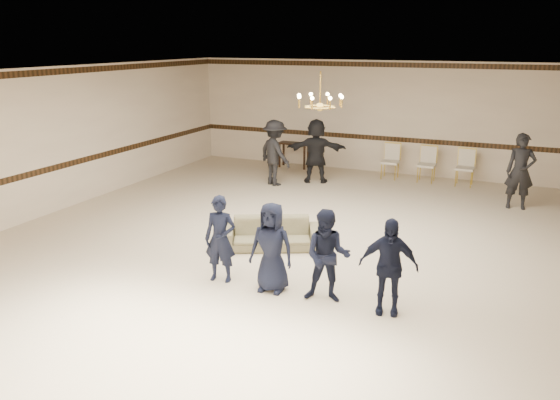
# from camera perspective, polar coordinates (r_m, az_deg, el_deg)

# --- Properties ---
(room) EXTENTS (12.01, 14.01, 3.21)m
(room) POSITION_cam_1_polar(r_m,az_deg,el_deg) (9.67, 2.00, 3.34)
(room) COLOR beige
(room) RESTS_ON ground
(chair_rail) EXTENTS (12.00, 0.02, 0.14)m
(chair_rail) POSITION_cam_1_polar(r_m,az_deg,el_deg) (16.36, 11.23, 6.21)
(chair_rail) COLOR #3A2311
(chair_rail) RESTS_ON wall_back
(crown_molding) EXTENTS (12.00, 0.02, 0.14)m
(crown_molding) POSITION_cam_1_polar(r_m,az_deg,el_deg) (16.14, 11.65, 13.50)
(crown_molding) COLOR #3A2311
(crown_molding) RESTS_ON wall_back
(chandelier) EXTENTS (0.94, 0.94, 0.89)m
(chandelier) POSITION_cam_1_polar(r_m,az_deg,el_deg) (10.40, 4.18, 11.33)
(chandelier) COLOR gold
(chandelier) RESTS_ON ceiling
(boy_a) EXTENTS (0.56, 0.42, 1.41)m
(boy_a) POSITION_cam_1_polar(r_m,az_deg,el_deg) (8.85, -6.18, -4.02)
(boy_a) COLOR black
(boy_a) RESTS_ON floor
(boy_b) EXTENTS (0.72, 0.49, 1.41)m
(boy_b) POSITION_cam_1_polar(r_m,az_deg,el_deg) (8.46, -0.87, -4.90)
(boy_b) COLOR black
(boy_b) RESTS_ON floor
(boy_c) EXTENTS (0.78, 0.67, 1.41)m
(boy_c) POSITION_cam_1_polar(r_m,az_deg,el_deg) (8.15, 4.92, -5.81)
(boy_c) COLOR black
(boy_c) RESTS_ON floor
(boy_d) EXTENTS (0.88, 0.49, 1.41)m
(boy_d) POSITION_cam_1_polar(r_m,az_deg,el_deg) (7.93, 11.11, -6.71)
(boy_d) COLOR black
(boy_d) RESTS_ON floor
(settee) EXTENTS (2.01, 1.47, 0.55)m
(settee) POSITION_cam_1_polar(r_m,az_deg,el_deg) (10.34, -0.87, -3.46)
(settee) COLOR #7F7654
(settee) RESTS_ON floor
(adult_left) EXTENTS (1.30, 1.12, 1.74)m
(adult_left) POSITION_cam_1_polar(r_m,az_deg,el_deg) (14.68, -0.53, 4.89)
(adult_left) COLOR black
(adult_left) RESTS_ON floor
(adult_mid) EXTENTS (1.70, 0.99, 1.74)m
(adult_mid) POSITION_cam_1_polar(r_m,az_deg,el_deg) (14.98, 3.73, 5.09)
(adult_mid) COLOR black
(adult_mid) RESTS_ON floor
(adult_right) EXTENTS (0.69, 0.50, 1.74)m
(adult_right) POSITION_cam_1_polar(r_m,az_deg,el_deg) (13.71, 23.55, 2.71)
(adult_right) COLOR black
(adult_right) RESTS_ON floor
(banquet_chair_left) EXTENTS (0.47, 0.47, 0.96)m
(banquet_chair_left) POSITION_cam_1_polar(r_m,az_deg,el_deg) (15.75, 11.31, 3.91)
(banquet_chair_left) COLOR beige
(banquet_chair_left) RESTS_ON floor
(banquet_chair_mid) EXTENTS (0.48, 0.48, 0.96)m
(banquet_chair_mid) POSITION_cam_1_polar(r_m,az_deg,el_deg) (15.57, 14.89, 3.54)
(banquet_chair_mid) COLOR beige
(banquet_chair_mid) RESTS_ON floor
(banquet_chair_right) EXTENTS (0.48, 0.48, 0.96)m
(banquet_chair_right) POSITION_cam_1_polar(r_m,az_deg,el_deg) (15.46, 18.55, 3.14)
(banquet_chair_right) COLOR beige
(banquet_chair_right) RESTS_ON floor
(console_table) EXTENTS (0.92, 0.41, 0.77)m
(console_table) POSITION_cam_1_polar(r_m,az_deg,el_deg) (16.84, 1.43, 4.67)
(console_table) COLOR black
(console_table) RESTS_ON floor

